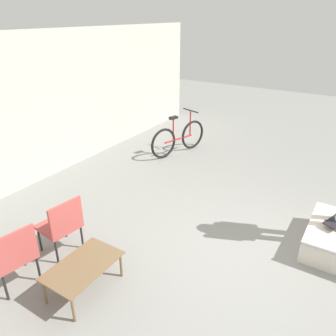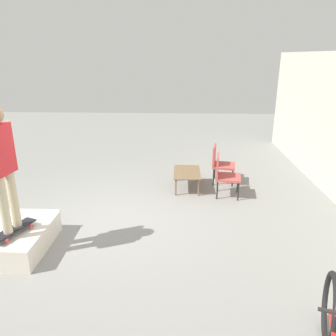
% 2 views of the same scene
% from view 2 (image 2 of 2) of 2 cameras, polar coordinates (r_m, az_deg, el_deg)
% --- Properties ---
extents(ground_plane, '(24.00, 24.00, 0.00)m').
position_cam_2_polar(ground_plane, '(6.24, -9.89, -9.10)').
color(ground_plane, gray).
extents(skate_ramp_box, '(1.30, 1.01, 0.39)m').
position_cam_2_polar(skate_ramp_box, '(5.79, -25.02, -11.07)').
color(skate_ramp_box, silver).
rests_on(skate_ramp_box, ground_plane).
extents(skateboard_on_ramp, '(0.76, 0.45, 0.07)m').
position_cam_2_polar(skateboard_on_ramp, '(5.49, -25.32, -9.67)').
color(skateboard_on_ramp, black).
rests_on(skateboard_on_ramp, skate_ramp_box).
extents(person_skater, '(0.56, 0.26, 1.83)m').
position_cam_2_polar(person_skater, '(5.09, -27.06, 1.39)').
color(person_skater, '#C6B793').
rests_on(person_skater, skateboard_on_ramp).
extents(coffee_table, '(0.96, 0.60, 0.40)m').
position_cam_2_polar(coffee_table, '(7.48, 3.32, -0.94)').
color(coffee_table, brown).
rests_on(coffee_table, ground_plane).
extents(patio_chair_left, '(0.60, 0.60, 0.91)m').
position_cam_2_polar(patio_chair_left, '(7.87, 9.08, 1.03)').
color(patio_chair_left, black).
rests_on(patio_chair_left, ground_plane).
extents(patio_chair_right, '(0.58, 0.58, 0.91)m').
position_cam_2_polar(patio_chair_right, '(7.13, 9.75, -0.93)').
color(patio_chair_right, black).
rests_on(patio_chair_right, ground_plane).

